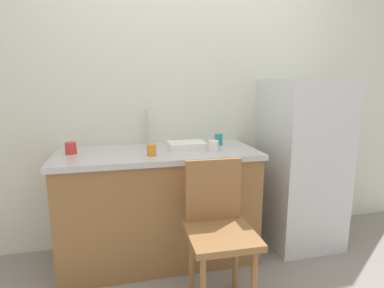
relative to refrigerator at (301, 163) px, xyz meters
The scene contains 11 objects.
back_wall 1.17m from the refrigerator, 159.66° to the left, with size 4.80×0.10×2.53m, color silver.
cabinet_base 1.24m from the refrigerator, behind, with size 1.44×0.60×0.82m, color olive.
countertop 1.22m from the refrigerator, behind, with size 1.48×0.64×0.04m, color #B7B7BC.
faucet 1.32m from the refrigerator, 168.58° to the left, with size 0.02×0.02×0.29m, color #B7B7BC.
refrigerator is the anchor object (origin of this frame).
chair 1.11m from the refrigerator, 147.61° to the right, with size 0.41×0.41×0.89m.
dish_tray 1.00m from the refrigerator, behind, with size 0.28×0.20×0.05m, color white.
cup_red 1.84m from the refrigerator, behind, with size 0.08×0.08×0.08m, color red.
cup_teal 0.74m from the refrigerator, behind, with size 0.06×0.06×0.09m, color teal.
cup_white 0.83m from the refrigerator, behind, with size 0.07×0.07×0.08m, color white.
cup_orange 1.29m from the refrigerator, behind, with size 0.07×0.07×0.08m, color orange.
Camera 1 is at (-0.53, -1.61, 1.36)m, focal length 29.06 mm.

